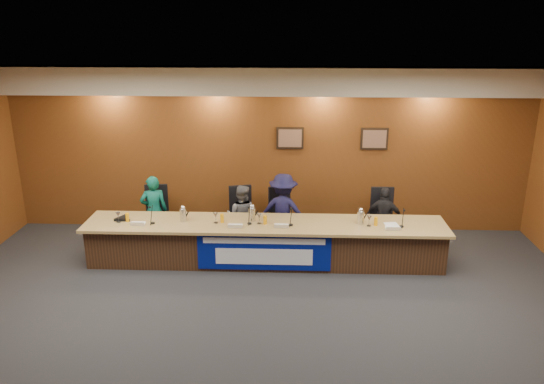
{
  "coord_description": "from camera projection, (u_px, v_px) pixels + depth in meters",
  "views": [
    {
      "loc": [
        0.44,
        -5.95,
        4.07
      ],
      "look_at": [
        0.11,
        2.6,
        1.22
      ],
      "focal_mm": 35.0,
      "sensor_mm": 36.0,
      "label": 1
    }
  ],
  "objects": [
    {
      "name": "microphone_c",
      "position": [
        291.0,
        225.0,
        8.82
      ],
      "size": [
        0.07,
        0.07,
        0.02
      ],
      "primitive_type": "cylinder",
      "color": "black",
      "rests_on": "dais_top"
    },
    {
      "name": "office_chair_b",
      "position": [
        242.0,
        220.0,
        9.81
      ],
      "size": [
        0.58,
        0.58,
        0.08
      ],
      "primitive_type": "cube",
      "rotation": [
        0.0,
        0.0,
        0.24
      ],
      "color": "black",
      "rests_on": "floor"
    },
    {
      "name": "water_glass_d",
      "position": [
        369.0,
        221.0,
        8.77
      ],
      "size": [
        0.08,
        0.08,
        0.18
      ],
      "primitive_type": "cylinder",
      "color": "silver",
      "rests_on": "dais_top"
    },
    {
      "name": "water_glass_a",
      "position": [
        118.0,
        217.0,
        8.93
      ],
      "size": [
        0.08,
        0.08,
        0.18
      ],
      "primitive_type": "cylinder",
      "color": "silver",
      "rests_on": "dais_top"
    },
    {
      "name": "banner_text_upper",
      "position": [
        264.0,
        241.0,
        8.63
      ],
      "size": [
        2.0,
        0.01,
        0.1
      ],
      "primitive_type": "cube",
      "color": "silver",
      "rests_on": "banner"
    },
    {
      "name": "banner_text_lower",
      "position": [
        264.0,
        257.0,
        8.72
      ],
      "size": [
        1.6,
        0.01,
        0.28
      ],
      "primitive_type": "cube",
      "color": "silver",
      "rests_on": "banner"
    },
    {
      "name": "microphone_d",
      "position": [
        402.0,
        226.0,
        8.75
      ],
      "size": [
        0.07,
        0.07,
        0.02
      ],
      "primitive_type": "cylinder",
      "color": "black",
      "rests_on": "dais_top"
    },
    {
      "name": "nameplate_a",
      "position": [
        137.0,
        223.0,
        8.78
      ],
      "size": [
        0.24,
        0.08,
        0.1
      ],
      "primitive_type": "cube",
      "rotation": [
        0.31,
        0.0,
        0.0
      ],
      "color": "white",
      "rests_on": "dais_top"
    },
    {
      "name": "panelist_b",
      "position": [
        242.0,
        216.0,
        9.68
      ],
      "size": [
        0.64,
        0.53,
        1.18
      ],
      "primitive_type": "imported",
      "rotation": [
        0.0,
        0.0,
        2.98
      ],
      "color": "#53555A",
      "rests_on": "floor"
    },
    {
      "name": "juice_glass_a",
      "position": [
        127.0,
        217.0,
        8.97
      ],
      "size": [
        0.06,
        0.06,
        0.15
      ],
      "primitive_type": "cylinder",
      "color": "#F3A208",
      "rests_on": "dais_top"
    },
    {
      "name": "microphone_a",
      "position": [
        153.0,
        223.0,
        8.89
      ],
      "size": [
        0.07,
        0.07,
        0.02
      ],
      "primitive_type": "cylinder",
      "color": "black",
      "rests_on": "dais_top"
    },
    {
      "name": "speakerphone",
      "position": [
        123.0,
        218.0,
        9.05
      ],
      "size": [
        0.32,
        0.32,
        0.05
      ],
      "primitive_type": "cylinder",
      "color": "black",
      "rests_on": "dais_top"
    },
    {
      "name": "wall_photo_left",
      "position": [
        290.0,
        138.0,
        10.11
      ],
      "size": [
        0.52,
        0.04,
        0.42
      ],
      "primitive_type": "cube",
      "color": "black",
      "rests_on": "wall_back"
    },
    {
      "name": "office_chair_c",
      "position": [
        283.0,
        220.0,
        9.78
      ],
      "size": [
        0.62,
        0.62,
        0.08
      ],
      "primitive_type": "cube",
      "rotation": [
        0.0,
        0.0,
        0.37
      ],
      "color": "black",
      "rests_on": "floor"
    },
    {
      "name": "office_chair_a",
      "position": [
        156.0,
        218.0,
        9.87
      ],
      "size": [
        0.52,
        0.52,
        0.08
      ],
      "primitive_type": "cube",
      "rotation": [
        0.0,
        0.0,
        0.09
      ],
      "color": "black",
      "rests_on": "floor"
    },
    {
      "name": "carafe_left",
      "position": [
        183.0,
        215.0,
        8.96
      ],
      "size": [
        0.11,
        0.11,
        0.23
      ],
      "primitive_type": "cylinder",
      "color": "silver",
      "rests_on": "dais_top"
    },
    {
      "name": "panelist_c",
      "position": [
        283.0,
        211.0,
        9.62
      ],
      "size": [
        0.99,
        0.68,
        1.4
      ],
      "primitive_type": "imported",
      "rotation": [
        0.0,
        0.0,
        2.95
      ],
      "color": "#131133",
      "rests_on": "floor"
    },
    {
      "name": "carafe_mid",
      "position": [
        252.0,
        214.0,
        8.98
      ],
      "size": [
        0.12,
        0.12,
        0.24
      ],
      "primitive_type": "cylinder",
      "color": "silver",
      "rests_on": "dais_top"
    },
    {
      "name": "carafe_right",
      "position": [
        361.0,
        217.0,
        8.86
      ],
      "size": [
        0.12,
        0.12,
        0.22
      ],
      "primitive_type": "cylinder",
      "color": "silver",
      "rests_on": "dais_top"
    },
    {
      "name": "ceiling",
      "position": [
        253.0,
        97.0,
        5.93
      ],
      "size": [
        10.0,
        8.0,
        0.04
      ],
      "primitive_type": "cube",
      "color": "silver",
      "rests_on": "wall_back"
    },
    {
      "name": "juice_glass_c",
      "position": [
        265.0,
        220.0,
        8.85
      ],
      "size": [
        0.06,
        0.06,
        0.15
      ],
      "primitive_type": "cylinder",
      "color": "#F3A208",
      "rests_on": "dais_top"
    },
    {
      "name": "paper_stack",
      "position": [
        392.0,
        226.0,
        8.81
      ],
      "size": [
        0.26,
        0.33,
        0.01
      ],
      "primitive_type": "cube",
      "rotation": [
        0.0,
        0.0,
        0.14
      ],
      "color": "white",
      "rests_on": "dais_top"
    },
    {
      "name": "water_glass_c",
      "position": [
        259.0,
        219.0,
        8.87
      ],
      "size": [
        0.08,
        0.08,
        0.18
      ],
      "primitive_type": "cylinder",
      "color": "silver",
      "rests_on": "dais_top"
    },
    {
      "name": "panelist_a",
      "position": [
        154.0,
        211.0,
        9.71
      ],
      "size": [
        0.56,
        0.44,
        1.34
      ],
      "primitive_type": "imported",
      "rotation": [
        0.0,
        0.0,
        3.42
      ],
      "color": "#0B5346",
      "rests_on": "floor"
    },
    {
      "name": "water_glass_b",
      "position": [
        216.0,
        218.0,
        8.9
      ],
      "size": [
        0.08,
        0.08,
        0.18
      ],
      "primitive_type": "cylinder",
      "color": "silver",
      "rests_on": "dais_top"
    },
    {
      "name": "dais_body",
      "position": [
        265.0,
        243.0,
        9.11
      ],
      "size": [
        6.0,
        0.8,
        0.7
      ],
      "primitive_type": "cube",
      "color": "#392213",
      "rests_on": "floor"
    },
    {
      "name": "wall_back",
      "position": [
        269.0,
        150.0,
        10.23
      ],
      "size": [
        10.0,
        0.04,
        3.2
      ],
      "primitive_type": "cube",
      "color": "#613314",
      "rests_on": "floor"
    },
    {
      "name": "banner",
      "position": [
        264.0,
        252.0,
        8.7
      ],
      "size": [
        2.2,
        0.02,
        0.65
      ],
      "primitive_type": "cube",
      "color": "navy",
      "rests_on": "dais_body"
    },
    {
      "name": "floor",
      "position": [
        256.0,
        342.0,
        6.94
      ],
      "size": [
        10.0,
        10.0,
        0.0
      ],
      "primitive_type": "plane",
      "color": "#232326",
      "rests_on": "ground"
    },
    {
      "name": "nameplate_c",
      "position": [
        281.0,
        226.0,
        8.69
      ],
      "size": [
        0.24,
        0.08,
        0.1
      ],
      "primitive_type": "cube",
      "rotation": [
        0.31,
        0.0,
        0.0
      ],
      "color": "white",
      "rests_on": "dais_top"
    },
    {
      "name": "wall_photo_right",
      "position": [
        374.0,
        139.0,
        10.05
      ],
      "size": [
        0.52,
        0.04,
        0.42
      ],
      "primitive_type": "cube",
      "color": "black",
      "rests_on": "wall_back"
    },
    {
      "name": "soffit",
      "position": [
        268.0,
        81.0,
        9.56
      ],
      "size": [
        10.0,
        0.5,
        0.5
      ],
      "primitive_type": "cube",
      "color": "beige",
      "rests_on": "wall_back"
    },
    {
      "name": "juice_glass_b",
      "position": [
        222.0,
        218.0,
        8.93
      ],
      "size": [
        0.06,
        0.06,
        0.15
      ],
      "primitive_type": "cylinder",
      "color": "#F3A208",
      "rests_on": "dais_top"
    },
    {
      "name": "office_chair_d",
      "position": [
        383.0,
        222.0,
        9.71
      ],
      "size": [
        0.48,
        0.48,
        0.08
      ],
      "primitive_type": "cube",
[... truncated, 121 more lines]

